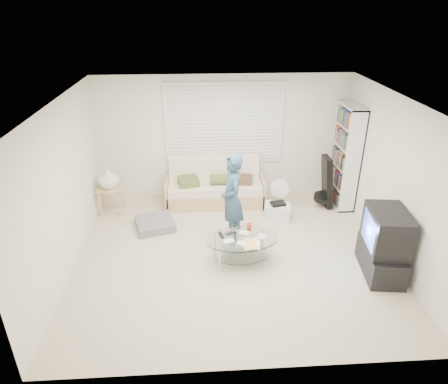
{
  "coord_description": "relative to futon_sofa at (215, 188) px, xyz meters",
  "views": [
    {
      "loc": [
        -0.49,
        -5.39,
        3.79
      ],
      "look_at": [
        -0.12,
        0.3,
        0.99
      ],
      "focal_mm": 32.0,
      "sensor_mm": 36.0,
      "label": 1
    }
  ],
  "objects": [
    {
      "name": "bookshelf",
      "position": [
        2.53,
        -0.19,
        0.69
      ],
      "size": [
        0.32,
        0.85,
        2.02
      ],
      "color": "white",
      "rests_on": "ground"
    },
    {
      "name": "guitar_case",
      "position": [
        2.18,
        -0.32,
        0.15
      ],
      "size": [
        0.37,
        0.38,
        1.04
      ],
      "color": "black",
      "rests_on": "ground"
    },
    {
      "name": "grey_floor_pillow",
      "position": [
        -1.14,
        -0.92,
        -0.24
      ],
      "size": [
        0.8,
        0.8,
        0.15
      ],
      "primitive_type": "cube",
      "rotation": [
        0.0,
        0.0,
        0.28
      ],
      "color": "slate",
      "rests_on": "ground"
    },
    {
      "name": "futon_sofa",
      "position": [
        0.0,
        0.0,
        0.0
      ],
      "size": [
        1.96,
        0.79,
        0.96
      ],
      "color": "tan",
      "rests_on": "ground"
    },
    {
      "name": "room_shell",
      "position": [
        0.21,
        -1.39,
        1.32
      ],
      "size": [
        5.02,
        4.52,
        2.51
      ],
      "color": "white",
      "rests_on": "ground"
    },
    {
      "name": "coffee_table",
      "position": [
        0.34,
        -2.06,
        0.03
      ],
      "size": [
        1.23,
        0.86,
        0.55
      ],
      "color": "silver",
      "rests_on": "ground"
    },
    {
      "name": "side_table",
      "position": [
        -2.01,
        -0.3,
        0.38
      ],
      "size": [
        0.47,
        0.38,
        0.94
      ],
      "color": "tan",
      "rests_on": "ground"
    },
    {
      "name": "floor_fan",
      "position": [
        1.24,
        -0.31,
        0.05
      ],
      "size": [
        0.39,
        0.25,
        0.62
      ],
      "color": "white",
      "rests_on": "ground"
    },
    {
      "name": "ground",
      "position": [
        0.21,
        -1.87,
        -0.31
      ],
      "size": [
        5.0,
        5.0,
        0.0
      ],
      "primitive_type": "plane",
      "color": "#C2B397",
      "rests_on": "ground"
    },
    {
      "name": "tv_unit",
      "position": [
        2.4,
        -2.47,
        0.19
      ],
      "size": [
        0.62,
        1.01,
        1.04
      ],
      "color": "black",
      "rests_on": "ground"
    },
    {
      "name": "storage_bin",
      "position": [
        1.15,
        -0.73,
        -0.16
      ],
      "size": [
        0.54,
        0.44,
        0.33
      ],
      "color": "white",
      "rests_on": "ground"
    },
    {
      "name": "standing_person",
      "position": [
        0.23,
        -1.43,
        0.47
      ],
      "size": [
        0.45,
        0.62,
        1.58
      ],
      "primitive_type": "imported",
      "rotation": [
        0.0,
        0.0,
        -1.45
      ],
      "color": "navy",
      "rests_on": "ground"
    },
    {
      "name": "window_blinds",
      "position": [
        0.21,
        0.33,
        1.24
      ],
      "size": [
        2.32,
        0.08,
        1.62
      ],
      "color": "silver",
      "rests_on": "ground"
    }
  ]
}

